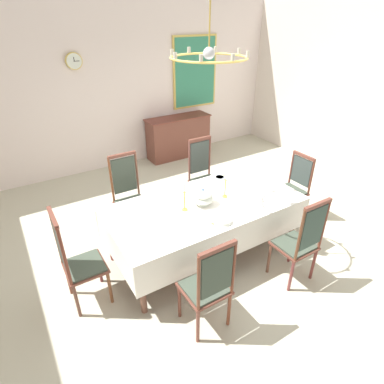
# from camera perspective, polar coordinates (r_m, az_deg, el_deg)

# --- Properties ---
(ground) EXTENTS (7.58, 6.37, 0.04)m
(ground) POSITION_cam_1_polar(r_m,az_deg,el_deg) (4.63, 0.76, -9.30)
(ground) COLOR #BBB8A1
(back_wall) EXTENTS (7.58, 0.08, 3.18)m
(back_wall) POSITION_cam_1_polar(r_m,az_deg,el_deg) (6.68, -14.88, 17.44)
(back_wall) COLOR silver
(back_wall) RESTS_ON ground
(right_wall) EXTENTS (0.08, 6.37, 3.18)m
(right_wall) POSITION_cam_1_polar(r_m,az_deg,el_deg) (6.65, 30.95, 14.31)
(right_wall) COLOR silver
(right_wall) RESTS_ON ground
(dining_table) EXTENTS (2.45, 1.20, 0.77)m
(dining_table) POSITION_cam_1_polar(r_m,az_deg,el_deg) (4.07, 2.38, -2.91)
(dining_table) COLOR brown
(dining_table) RESTS_ON ground
(tablecloth) EXTENTS (2.47, 1.22, 0.43)m
(tablecloth) POSITION_cam_1_polar(r_m,az_deg,el_deg) (4.09, 2.37, -3.35)
(tablecloth) COLOR white
(tablecloth) RESTS_ON dining_table
(chair_south_a) EXTENTS (0.44, 0.42, 1.13)m
(chair_south_a) POSITION_cam_1_polar(r_m,az_deg,el_deg) (3.22, 2.96, -16.33)
(chair_south_a) COLOR brown
(chair_south_a) RESTS_ON ground
(chair_north_a) EXTENTS (0.44, 0.42, 1.19)m
(chair_north_a) POSITION_cam_1_polar(r_m,az_deg,el_deg) (4.66, -11.20, -0.50)
(chair_north_a) COLOR brown
(chair_north_a) RESTS_ON ground
(chair_south_b) EXTENTS (0.44, 0.42, 1.16)m
(chair_south_b) POSITION_cam_1_polar(r_m,az_deg,el_deg) (3.91, 18.84, -8.30)
(chair_south_b) COLOR brown
(chair_south_b) RESTS_ON ground
(chair_north_b) EXTENTS (0.44, 0.42, 1.18)m
(chair_north_b) POSITION_cam_1_polar(r_m,az_deg,el_deg) (5.17, 2.06, 3.18)
(chair_north_b) COLOR brown
(chair_north_b) RESTS_ON ground
(chair_head_west) EXTENTS (0.42, 0.44, 1.21)m
(chair_head_west) POSITION_cam_1_polar(r_m,az_deg,el_deg) (3.65, -20.03, -11.39)
(chair_head_west) COLOR brown
(chair_head_west) RESTS_ON ground
(chair_head_east) EXTENTS (0.42, 0.44, 1.05)m
(chair_head_east) POSITION_cam_1_polar(r_m,az_deg,el_deg) (5.12, 17.67, 0.92)
(chair_head_east) COLOR brown
(chair_head_east) RESTS_ON ground
(soup_tureen) EXTENTS (0.27, 0.27, 0.22)m
(soup_tureen) POSITION_cam_1_polar(r_m,az_deg,el_deg) (3.95, 1.95, -0.87)
(soup_tureen) COLOR silver
(soup_tureen) RESTS_ON tablecloth
(candlestick_west) EXTENTS (0.07, 0.07, 0.37)m
(candlestick_west) POSITION_cam_1_polar(r_m,az_deg,el_deg) (3.81, -1.35, -1.37)
(candlestick_west) COLOR gold
(candlestick_west) RESTS_ON tablecloth
(candlestick_east) EXTENTS (0.07, 0.07, 0.36)m
(candlestick_east) POSITION_cam_1_polar(r_m,az_deg,el_deg) (4.11, 5.97, 0.91)
(candlestick_east) COLOR gold
(candlestick_east) RESTS_ON tablecloth
(bowl_near_left) EXTENTS (0.15, 0.15, 0.03)m
(bowl_near_left) POSITION_cam_1_polar(r_m,az_deg,el_deg) (4.63, 5.00, 2.60)
(bowl_near_left) COLOR silver
(bowl_near_left) RESTS_ON tablecloth
(bowl_near_right) EXTENTS (0.17, 0.17, 0.04)m
(bowl_near_right) POSITION_cam_1_polar(r_m,az_deg,el_deg) (3.67, 5.76, -5.15)
(bowl_near_right) COLOR silver
(bowl_near_right) RESTS_ON tablecloth
(spoon_primary) EXTENTS (0.04, 0.18, 0.01)m
(spoon_primary) POSITION_cam_1_polar(r_m,az_deg,el_deg) (4.71, 5.84, 2.89)
(spoon_primary) COLOR gold
(spoon_primary) RESTS_ON tablecloth
(spoon_secondary) EXTENTS (0.05, 0.18, 0.01)m
(spoon_secondary) POSITION_cam_1_polar(r_m,az_deg,el_deg) (3.64, 3.95, -5.80)
(spoon_secondary) COLOR gold
(spoon_secondary) RESTS_ON tablecloth
(sideboard) EXTENTS (1.44, 0.48, 0.90)m
(sideboard) POSITION_cam_1_polar(r_m,az_deg,el_deg) (7.23, -2.46, 9.85)
(sideboard) COLOR brown
(sideboard) RESTS_ON ground
(mounted_clock) EXTENTS (0.29, 0.06, 0.29)m
(mounted_clock) POSITION_cam_1_polar(r_m,az_deg,el_deg) (6.39, -20.43, 21.15)
(mounted_clock) COLOR #D1B251
(framed_painting) EXTENTS (1.08, 0.05, 1.49)m
(framed_painting) POSITION_cam_1_polar(r_m,az_deg,el_deg) (7.42, 0.53, 20.66)
(framed_painting) COLOR #D1B251
(chandelier) EXTENTS (0.80, 0.80, 0.66)m
(chandelier) POSITION_cam_1_polar(r_m,az_deg,el_deg) (3.46, 3.05, 23.07)
(chandelier) COLOR gold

